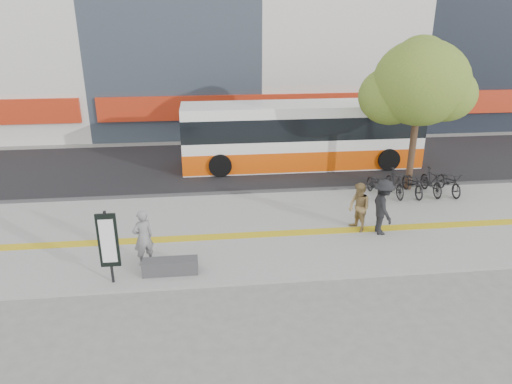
{
  "coord_description": "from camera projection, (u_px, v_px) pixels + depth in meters",
  "views": [
    {
      "loc": [
        -1.45,
        -13.29,
        7.29
      ],
      "look_at": [
        0.29,
        2.0,
        1.27
      ],
      "focal_mm": 32.68,
      "sensor_mm": 36.0,
      "label": 1
    }
  ],
  "objects": [
    {
      "name": "bicycle_row",
      "position": [
        413.0,
        183.0,
        19.33
      ],
      "size": [
        3.88,
        1.9,
        1.1
      ],
      "color": "black",
      "rests_on": "sidewalk"
    },
    {
      "name": "pedestrian_tan",
      "position": [
        359.0,
        207.0,
        16.06
      ],
      "size": [
        0.9,
        1.01,
        1.73
      ],
      "primitive_type": "imported",
      "rotation": [
        0.0,
        0.0,
        -1.22
      ],
      "color": "olive",
      "rests_on": "sidewalk"
    },
    {
      "name": "street_tree",
      "position": [
        419.0,
        84.0,
        18.67
      ],
      "size": [
        4.4,
        3.8,
        6.31
      ],
      "color": "#3C291B",
      "rests_on": "sidewalk"
    },
    {
      "name": "seated_woman",
      "position": [
        143.0,
        238.0,
        13.89
      ],
      "size": [
        0.77,
        0.7,
        1.76
      ],
      "primitive_type": "imported",
      "rotation": [
        0.0,
        0.0,
        3.69
      ],
      "color": "black",
      "rests_on": "sidewalk"
    },
    {
      "name": "bench",
      "position": [
        170.0,
        266.0,
        13.61
      ],
      "size": [
        1.6,
        0.45,
        0.45
      ],
      "primitive_type": "cube",
      "color": "#343436",
      "rests_on": "sidewalk"
    },
    {
      "name": "bus",
      "position": [
        301.0,
        137.0,
        22.76
      ],
      "size": [
        11.58,
        2.75,
        3.08
      ],
      "color": "white",
      "rests_on": "street"
    },
    {
      "name": "street",
      "position": [
        235.0,
        165.0,
        23.42
      ],
      "size": [
        40.0,
        8.0,
        0.06
      ],
      "primitive_type": "cube",
      "color": "black",
      "rests_on": "ground"
    },
    {
      "name": "tactile_strip",
      "position": [
        251.0,
        235.0,
        16.0
      ],
      "size": [
        40.0,
        0.45,
        0.01
      ],
      "primitive_type": "cube",
      "color": "gold",
      "rests_on": "sidewalk"
    },
    {
      "name": "sidewalk",
      "position": [
        250.0,
        230.0,
        16.48
      ],
      "size": [
        40.0,
        7.0,
        0.08
      ],
      "primitive_type": "cube",
      "color": "gray",
      "rests_on": "ground"
    },
    {
      "name": "curb",
      "position": [
        241.0,
        193.0,
        19.7
      ],
      "size": [
        40.0,
        0.25,
        0.14
      ],
      "primitive_type": "cube",
      "color": "#343436",
      "rests_on": "ground"
    },
    {
      "name": "signboard",
      "position": [
        108.0,
        242.0,
        12.77
      ],
      "size": [
        0.55,
        0.1,
        2.2
      ],
      "color": "black",
      "rests_on": "sidewalk"
    },
    {
      "name": "ground",
      "position": [
        254.0,
        251.0,
        15.1
      ],
      "size": [
        120.0,
        120.0,
        0.0
      ],
      "primitive_type": "plane",
      "color": "slate",
      "rests_on": "ground"
    },
    {
      "name": "pedestrian_dark",
      "position": [
        383.0,
        207.0,
        15.81
      ],
      "size": [
        0.74,
        1.27,
        1.95
      ],
      "primitive_type": "imported",
      "rotation": [
        0.0,
        0.0,
        1.56
      ],
      "color": "black",
      "rests_on": "sidewalk"
    }
  ]
}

